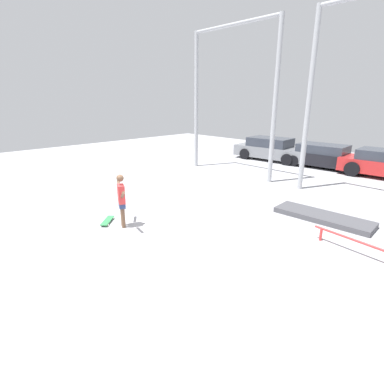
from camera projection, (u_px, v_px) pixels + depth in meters
ground_plane at (157, 231)px, 8.55m from camera, size 36.00×36.00×0.00m
skateboarder at (121, 198)px, 8.62m from camera, size 1.26×0.63×1.59m
skateboard at (107, 221)px, 9.14m from camera, size 0.68×0.71×0.08m
manual_pad at (323, 217)px, 9.37m from camera, size 2.94×1.08×0.17m
grind_rail at (353, 242)px, 7.30m from camera, size 2.00×0.30×0.37m
canopy_support_left at (232, 89)px, 14.10m from camera, size 4.95×0.20×6.87m
canopy_support_right at (380, 85)px, 9.80m from camera, size 4.95×0.20×6.87m
parked_car_grey at (271, 149)px, 18.40m from camera, size 4.62×2.19×1.35m
parked_car_black at (324, 156)px, 16.40m from camera, size 4.57×2.10×1.25m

